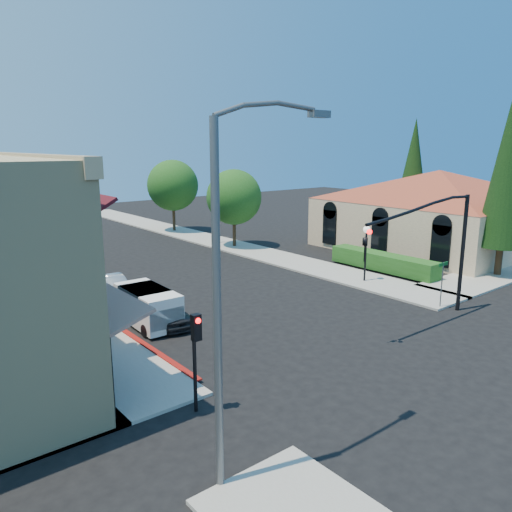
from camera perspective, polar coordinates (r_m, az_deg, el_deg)
ground at (r=20.97m, az=14.70°, el=-11.45°), size 120.00×120.00×0.00m
sidewalk_right at (r=46.01m, az=-6.25°, el=2.06°), size 3.50×50.00×0.12m
curb_red_strip at (r=22.62m, az=-13.43°, el=-9.56°), size 0.25×10.00×0.06m
mission_building at (r=44.19m, az=20.01°, el=5.79°), size 30.12×30.12×6.40m
hedge at (r=35.00m, az=14.28°, el=-1.70°), size 1.40×8.00×1.10m
conifer_near at (r=35.37m, az=26.95°, el=9.35°), size 3.20×3.20×12.50m
conifer_far at (r=52.54m, az=17.55°, el=9.78°), size 3.20×3.20×11.00m
street_tree_a at (r=41.38m, az=-2.53°, el=6.74°), size 4.56×4.56×6.48m
street_tree_b at (r=49.71m, az=-9.49°, el=7.96°), size 4.94×4.94×7.02m
signal_mast_arm at (r=25.33m, az=20.39°, el=2.00°), size 8.01×0.39×6.00m
secondary_signal at (r=15.88m, az=-6.91°, el=-10.01°), size 0.28×0.42×3.32m
cobra_streetlight at (r=11.63m, az=-3.09°, el=-3.03°), size 3.60×0.25×9.31m
street_name_sign at (r=27.56m, az=20.52°, el=-2.30°), size 0.80×0.06×2.50m
lamppost_left_near at (r=21.16m, az=-17.71°, el=-3.54°), size 0.44×0.44×3.57m
lamppost_left_far at (r=34.32m, az=-26.39°, el=1.77°), size 0.44×0.44×3.57m
lamppost_right_near at (r=31.34m, az=12.49°, el=1.87°), size 0.44×0.44×3.57m
lamppost_right_far at (r=42.99m, az=-4.43°, el=4.97°), size 0.44×0.44×3.57m
white_van at (r=24.19m, az=-12.21°, el=-5.45°), size 1.89×4.06×1.77m
parked_car_a at (r=24.27m, az=-10.25°, el=-6.25°), size 1.89×3.92×1.29m
parked_car_b at (r=29.51m, az=-15.95°, el=-3.28°), size 1.44×3.57×1.15m
parked_car_c at (r=33.91m, az=-21.35°, el=-1.50°), size 2.24×4.66×1.31m
parked_car_d at (r=39.42m, az=-22.20°, el=0.26°), size 2.47×4.66×1.25m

